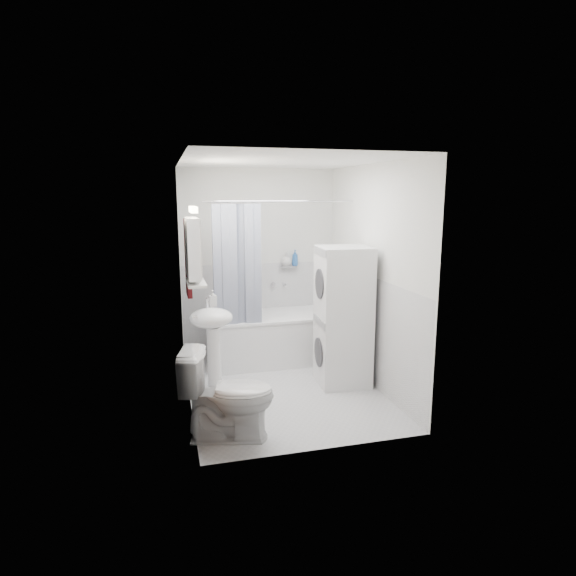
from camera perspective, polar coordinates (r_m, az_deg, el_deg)
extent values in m
plane|color=silver|center=(5.33, -0.51, -11.88)|extent=(2.60, 2.60, 0.00)
plane|color=silver|center=(6.24, -3.48, 2.93)|extent=(2.00, 0.00, 2.00)
plane|color=silver|center=(3.77, 4.34, -2.41)|extent=(2.00, 0.00, 2.00)
plane|color=silver|center=(4.84, -12.08, 0.38)|extent=(0.00, 2.60, 2.60)
plane|color=silver|center=(5.32, 9.96, 1.39)|extent=(0.00, 2.60, 2.60)
plane|color=white|center=(4.92, -0.56, 14.81)|extent=(2.60, 2.60, 0.00)
plane|color=white|center=(6.34, -3.40, -2.46)|extent=(1.98, 0.00, 1.98)
plane|color=white|center=(4.99, -11.66, -6.40)|extent=(0.00, 2.58, 2.58)
plane|color=white|center=(5.45, 9.64, -4.85)|extent=(0.00, 2.58, 2.58)
plane|color=brown|center=(4.03, -11.05, -4.62)|extent=(0.00, 2.00, 2.00)
cylinder|color=silver|center=(4.35, -10.95, -3.46)|extent=(0.04, 0.04, 0.04)
cube|color=white|center=(6.10, -1.53, -6.03)|extent=(1.56, 0.73, 0.57)
cube|color=white|center=(6.02, -1.55, -3.28)|extent=(1.58, 0.75, 0.03)
cube|color=silver|center=(6.05, -1.54, -4.33)|extent=(1.38, 0.55, 0.20)
cylinder|color=silver|center=(6.31, -0.48, 0.50)|extent=(0.04, 0.12, 0.04)
cylinder|color=silver|center=(5.53, -0.86, 10.24)|extent=(1.76, 0.02, 0.02)
cube|color=#15234B|center=(5.46, -8.32, 2.22)|extent=(0.10, 0.02, 1.45)
cube|color=#15234B|center=(5.47, -7.39, 2.26)|extent=(0.10, 0.02, 1.45)
cube|color=#15234B|center=(5.48, -6.45, 2.30)|extent=(0.10, 0.02, 1.45)
cube|color=#15234B|center=(5.50, -5.53, 2.34)|extent=(0.10, 0.02, 1.45)
cube|color=#15234B|center=(5.51, -4.60, 2.38)|extent=(0.10, 0.02, 1.45)
cube|color=#15234B|center=(5.53, -3.68, 2.42)|extent=(0.10, 0.02, 1.45)
ellipsoid|color=white|center=(4.92, -9.11, -3.52)|extent=(0.44, 0.37, 0.20)
cylinder|color=white|center=(5.06, -8.72, -8.73)|extent=(0.14, 0.14, 0.75)
cylinder|color=silver|center=(5.03, -9.54, -1.82)|extent=(0.03, 0.03, 0.14)
cylinder|color=silver|center=(4.98, -9.52, -1.25)|extent=(0.02, 0.10, 0.02)
cube|color=white|center=(4.90, -11.25, 4.67)|extent=(0.12, 0.50, 0.60)
cube|color=white|center=(4.90, -10.49, 4.70)|extent=(0.01, 0.47, 0.57)
cube|color=#FFEABF|center=(4.87, -11.18, 9.12)|extent=(0.06, 0.45, 0.06)
cube|color=silver|center=(4.95, -10.87, 0.65)|extent=(0.18, 0.54, 0.02)
cube|color=silver|center=(6.27, -0.02, 2.54)|extent=(0.22, 0.06, 0.02)
cube|color=#5C130B|center=(5.30, -11.78, 3.51)|extent=(0.05, 0.35, 0.83)
cube|color=#5C130B|center=(5.26, -11.62, 7.67)|extent=(0.03, 0.31, 0.08)
cylinder|color=silver|center=(5.26, -12.08, 8.09)|extent=(0.02, 0.04, 0.02)
cube|color=white|center=(5.42, 6.45, -7.26)|extent=(0.57, 0.57, 0.76)
cylinder|color=#2D2D33|center=(5.33, 3.67, -7.60)|extent=(0.04, 0.32, 0.32)
cube|color=gray|center=(5.23, 3.72, -4.03)|extent=(0.04, 0.48, 0.08)
cube|color=white|center=(5.23, 6.63, 0.72)|extent=(0.57, 0.57, 0.76)
cylinder|color=#2D2D33|center=(5.14, 3.77, 0.50)|extent=(0.04, 0.32, 0.32)
cube|color=gray|center=(5.09, 3.83, 4.32)|extent=(0.04, 0.48, 0.08)
imported|color=white|center=(4.23, -7.12, -12.49)|extent=(0.88, 0.62, 0.78)
imported|color=gray|center=(5.16, -8.89, -1.71)|extent=(0.08, 0.17, 0.08)
imported|color=gray|center=(4.79, -10.76, 0.90)|extent=(0.07, 0.18, 0.07)
imported|color=gray|center=(5.06, -10.99, 1.58)|extent=(0.10, 0.09, 0.10)
imported|color=gray|center=(6.26, -0.23, 3.22)|extent=(0.13, 0.17, 0.13)
imported|color=#2A60AA|center=(6.29, 0.83, 3.02)|extent=(0.08, 0.21, 0.08)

